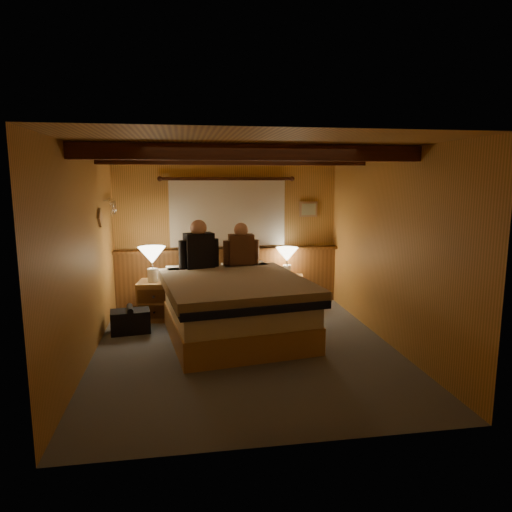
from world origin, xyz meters
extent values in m
plane|color=#535A63|center=(0.00, 0.00, 0.00)|extent=(4.20, 4.20, 0.00)
plane|color=tan|center=(0.00, 0.00, 2.40)|extent=(4.20, 4.20, 0.00)
plane|color=#D5954C|center=(0.00, 2.10, 1.20)|extent=(3.60, 0.00, 3.60)
plane|color=#D5954C|center=(-1.80, 0.00, 1.20)|extent=(0.00, 4.20, 4.20)
plane|color=#D5954C|center=(1.80, 0.00, 1.20)|extent=(0.00, 4.20, 4.20)
plane|color=#D5954C|center=(0.00, -2.10, 1.20)|extent=(3.60, 0.00, 3.60)
cube|color=brown|center=(0.00, 2.04, 0.45)|extent=(3.60, 0.12, 0.90)
cube|color=brown|center=(0.00, 1.98, 0.92)|extent=(3.60, 0.22, 0.04)
cylinder|color=#4A2212|center=(0.00, 2.02, 2.05)|extent=(2.10, 0.05, 0.05)
sphere|color=#4A2212|center=(-1.05, 2.02, 2.05)|extent=(0.08, 0.08, 0.08)
sphere|color=#4A2212|center=(1.05, 2.02, 2.05)|extent=(0.08, 0.08, 0.08)
cube|color=white|center=(0.00, 2.03, 1.50)|extent=(1.85, 0.08, 1.05)
cube|color=#4A2212|center=(0.00, -0.60, 2.31)|extent=(3.60, 0.15, 0.16)
cube|color=#4A2212|center=(0.00, 0.90, 2.31)|extent=(3.60, 0.15, 0.16)
cylinder|color=silver|center=(-1.74, 1.60, 1.75)|extent=(0.03, 0.55, 0.03)
torus|color=silver|center=(-1.71, 1.45, 1.63)|extent=(0.01, 0.21, 0.21)
torus|color=silver|center=(-1.71, 1.68, 1.63)|extent=(0.01, 0.21, 0.21)
cube|color=tan|center=(1.35, 2.08, 1.55)|extent=(0.30, 0.03, 0.25)
cube|color=beige|center=(1.35, 2.06, 1.55)|extent=(0.24, 0.01, 0.19)
cube|color=tan|center=(-0.09, 0.57, 0.17)|extent=(1.96, 2.43, 0.33)
cube|color=white|center=(-0.09, 0.57, 0.46)|extent=(1.92, 2.38, 0.27)
cube|color=black|center=(-0.05, 0.30, 0.63)|extent=(1.96, 2.00, 0.09)
cube|color=tan|center=(-0.07, 0.44, 0.71)|extent=(2.03, 2.23, 0.13)
cube|color=white|center=(-0.63, 1.36, 0.69)|extent=(0.71, 0.47, 0.18)
cube|color=white|center=(0.20, 1.49, 0.69)|extent=(0.71, 0.47, 0.18)
cube|color=tan|center=(-1.12, 1.39, 0.28)|extent=(0.57, 0.52, 0.57)
cube|color=brown|center=(-1.15, 1.17, 0.40)|extent=(0.46, 0.08, 0.20)
cube|color=brown|center=(-1.15, 1.17, 0.17)|extent=(0.46, 0.08, 0.20)
cylinder|color=silver|center=(-1.15, 1.17, 0.40)|extent=(0.03, 0.03, 0.03)
cylinder|color=silver|center=(-1.15, 1.17, 0.17)|extent=(0.03, 0.03, 0.03)
cube|color=tan|center=(0.96, 1.78, 0.25)|extent=(0.53, 0.49, 0.50)
cube|color=brown|center=(0.92, 1.59, 0.35)|extent=(0.40, 0.10, 0.17)
cube|color=brown|center=(0.92, 1.59, 0.15)|extent=(0.40, 0.10, 0.17)
cylinder|color=silver|center=(0.92, 1.59, 0.35)|extent=(0.04, 0.04, 0.03)
cylinder|color=silver|center=(0.92, 1.59, 0.15)|extent=(0.04, 0.04, 0.03)
cylinder|color=white|center=(-1.17, 1.36, 0.67)|extent=(0.15, 0.15, 0.20)
cylinder|color=silver|center=(-1.17, 1.36, 0.80)|extent=(0.03, 0.03, 0.11)
cone|color=#FDF1C5|center=(-1.17, 1.36, 0.96)|extent=(0.39, 0.39, 0.24)
cylinder|color=white|center=(0.93, 1.79, 0.58)|extent=(0.14, 0.14, 0.18)
cylinder|color=silver|center=(0.93, 1.79, 0.70)|extent=(0.02, 0.02, 0.10)
cone|color=#FDF1C5|center=(0.93, 1.79, 0.85)|extent=(0.35, 0.35, 0.22)
cube|color=black|center=(-0.50, 1.29, 1.01)|extent=(0.46, 0.34, 0.54)
cylinder|color=black|center=(-0.72, 1.23, 0.97)|extent=(0.13, 0.13, 0.43)
cylinder|color=black|center=(-0.27, 1.36, 0.97)|extent=(0.13, 0.13, 0.43)
sphere|color=#DD9E85|center=(-0.50, 1.29, 1.35)|extent=(0.24, 0.24, 0.24)
cube|color=#4E301F|center=(0.14, 1.45, 0.98)|extent=(0.37, 0.22, 0.49)
cylinder|color=#4E301F|center=(-0.07, 1.44, 0.94)|extent=(0.12, 0.12, 0.39)
cylinder|color=#4E301F|center=(0.35, 1.45, 0.94)|extent=(0.12, 0.12, 0.39)
sphere|color=#DD9E85|center=(0.14, 1.45, 1.30)|extent=(0.21, 0.21, 0.21)
cube|color=black|center=(-1.45, 0.82, 0.15)|extent=(0.55, 0.37, 0.31)
cylinder|color=black|center=(-1.45, 0.82, 0.33)|extent=(0.12, 0.32, 0.08)
camera|label=1|loc=(-0.72, -5.27, 2.04)|focal=32.00mm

